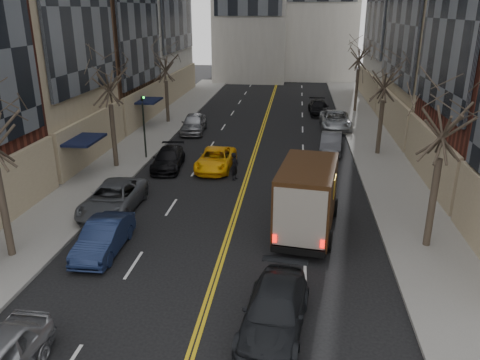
# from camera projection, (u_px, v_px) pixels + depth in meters

# --- Properties ---
(sidewalk_left) EXTENTS (4.00, 66.00, 0.15)m
(sidewalk_left) POSITION_uv_depth(u_px,v_px,m) (146.00, 139.00, 37.51)
(sidewalk_left) COLOR slate
(sidewalk_left) RESTS_ON ground
(sidewalk_right) EXTENTS (4.00, 66.00, 0.15)m
(sidewalk_right) POSITION_uv_depth(u_px,v_px,m) (376.00, 146.00, 35.47)
(sidewalk_right) COLOR slate
(sidewalk_right) RESTS_ON ground
(tree_lf_mid) EXTENTS (3.20, 3.20, 8.91)m
(tree_lf_mid) POSITION_uv_depth(u_px,v_px,m) (107.00, 66.00, 28.72)
(tree_lf_mid) COLOR #382D23
(tree_lf_mid) RESTS_ON sidewalk_left
(tree_lf_far) EXTENTS (3.20, 3.20, 8.12)m
(tree_lf_far) POSITION_uv_depth(u_px,v_px,m) (165.00, 56.00, 41.03)
(tree_lf_far) COLOR #382D23
(tree_lf_far) RESTS_ON sidewalk_left
(tree_rt_near) EXTENTS (3.20, 3.20, 8.71)m
(tree_rt_near) POSITION_uv_depth(u_px,v_px,m) (448.00, 102.00, 18.39)
(tree_rt_near) COLOR #382D23
(tree_rt_near) RESTS_ON sidewalk_right
(tree_rt_mid) EXTENTS (3.20, 3.20, 8.32)m
(tree_rt_mid) POSITION_uv_depth(u_px,v_px,m) (386.00, 68.00, 31.53)
(tree_rt_mid) COLOR #382D23
(tree_rt_mid) RESTS_ON sidewalk_right
(tree_rt_far) EXTENTS (3.20, 3.20, 9.11)m
(tree_rt_far) POSITION_uv_depth(u_px,v_px,m) (360.00, 43.00, 45.31)
(tree_rt_far) COLOR #382D23
(tree_rt_far) RESTS_ON sidewalk_right
(traffic_signal) EXTENTS (0.29, 0.26, 4.70)m
(traffic_signal) POSITION_uv_depth(u_px,v_px,m) (144.00, 120.00, 31.72)
(traffic_signal) COLOR black
(traffic_signal) RESTS_ON sidewalk_left
(ups_truck) EXTENTS (3.18, 6.51, 3.43)m
(ups_truck) POSITION_uv_depth(u_px,v_px,m) (308.00, 197.00, 21.56)
(ups_truck) COLOR black
(ups_truck) RESTS_ON ground
(observer_sedan) EXTENTS (2.48, 5.01, 1.40)m
(observer_sedan) POSITION_uv_depth(u_px,v_px,m) (275.00, 311.00, 15.14)
(observer_sedan) COLOR black
(observer_sedan) RESTS_ON ground
(taxi) EXTENTS (2.31, 4.78, 1.31)m
(taxi) POSITION_uv_depth(u_px,v_px,m) (216.00, 159.00, 30.53)
(taxi) COLOR #FFB50A
(taxi) RESTS_ON ground
(pedestrian) EXTENTS (0.57, 0.71, 1.70)m
(pedestrian) POSITION_uv_depth(u_px,v_px,m) (235.00, 166.00, 28.56)
(pedestrian) COLOR black
(pedestrian) RESTS_ON ground
(parked_lf_b) EXTENTS (1.54, 4.24, 1.39)m
(parked_lf_b) POSITION_uv_depth(u_px,v_px,m) (104.00, 237.00, 20.03)
(parked_lf_b) COLOR #131D3C
(parked_lf_b) RESTS_ON ground
(parked_lf_c) EXTENTS (2.44, 5.25, 1.46)m
(parked_lf_c) POSITION_uv_depth(u_px,v_px,m) (113.00, 199.00, 24.02)
(parked_lf_c) COLOR #4F5157
(parked_lf_c) RESTS_ON ground
(parked_lf_d) EXTENTS (2.19, 4.57, 1.28)m
(parked_lf_d) POSITION_uv_depth(u_px,v_px,m) (168.00, 159.00, 30.66)
(parked_lf_d) COLOR black
(parked_lf_d) RESTS_ON ground
(parked_lf_e) EXTENTS (2.21, 4.77, 1.58)m
(parked_lf_e) POSITION_uv_depth(u_px,v_px,m) (194.00, 123.00, 39.55)
(parked_lf_e) COLOR #93949A
(parked_lf_e) RESTS_ON ground
(parked_rt_a) EXTENTS (1.84, 4.33, 1.39)m
(parked_rt_a) POSITION_uv_depth(u_px,v_px,m) (331.00, 143.00, 34.13)
(parked_rt_a) COLOR #47484E
(parked_rt_a) RESTS_ON ground
(parked_rt_b) EXTENTS (2.60, 5.52, 1.52)m
(parked_rt_b) POSITION_uv_depth(u_px,v_px,m) (335.00, 120.00, 40.76)
(parked_rt_b) COLOR #A7ABAE
(parked_rt_b) RESTS_ON ground
(parked_rt_c) EXTENTS (2.15, 4.71, 1.34)m
(parked_rt_c) POSITION_uv_depth(u_px,v_px,m) (319.00, 108.00, 46.42)
(parked_rt_c) COLOR black
(parked_rt_c) RESTS_ON ground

